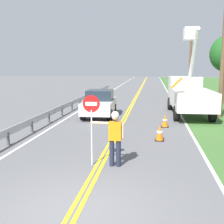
% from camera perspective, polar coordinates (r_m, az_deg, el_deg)
% --- Properties ---
extents(ground_plane, '(160.00, 160.00, 0.00)m').
position_cam_1_polar(ground_plane, '(6.60, -7.85, -20.01)').
color(ground_plane, '#5B5B5E').
extents(centerline_yellow_left, '(0.11, 110.00, 0.01)m').
position_cam_1_polar(centerline_yellow_left, '(25.76, 4.43, 2.35)').
color(centerline_yellow_left, yellow).
rests_on(centerline_yellow_left, ground).
extents(centerline_yellow_right, '(0.11, 110.00, 0.01)m').
position_cam_1_polar(centerline_yellow_right, '(25.75, 4.83, 2.34)').
color(centerline_yellow_right, yellow).
rests_on(centerline_yellow_right, ground).
extents(edge_line_right, '(0.12, 110.00, 0.01)m').
position_cam_1_polar(edge_line_right, '(25.78, 12.64, 2.14)').
color(edge_line_right, silver).
rests_on(edge_line_right, ground).
extents(edge_line_left, '(0.12, 110.00, 0.01)m').
position_cam_1_polar(edge_line_left, '(26.24, -3.25, 2.49)').
color(edge_line_left, silver).
rests_on(edge_line_left, ground).
extents(flagger_worker, '(1.09, 0.25, 1.83)m').
position_cam_1_polar(flagger_worker, '(8.85, 0.59, -4.83)').
color(flagger_worker, '#1E2338').
rests_on(flagger_worker, ground).
extents(stop_sign_paddle, '(0.56, 0.04, 2.33)m').
position_cam_1_polar(stop_sign_paddle, '(8.86, -4.32, -0.46)').
color(stop_sign_paddle, silver).
rests_on(stop_sign_paddle, ground).
extents(utility_bucket_truck, '(2.67, 6.87, 5.74)m').
position_cam_1_polar(utility_bucket_truck, '(19.21, 15.65, 3.79)').
color(utility_bucket_truck, white).
rests_on(utility_bucket_truck, ground).
extents(oncoming_sedan_nearest, '(2.06, 4.18, 1.70)m').
position_cam_1_polar(oncoming_sedan_nearest, '(17.71, -2.62, 1.75)').
color(oncoming_sedan_nearest, silver).
rests_on(oncoming_sedan_nearest, ground).
extents(utility_pole_near, '(1.80, 0.28, 8.89)m').
position_cam_1_polar(utility_pole_near, '(18.54, 22.36, 13.18)').
color(utility_pole_near, brown).
rests_on(utility_pole_near, ground).
extents(utility_pole_mid, '(1.80, 0.28, 7.69)m').
position_cam_1_polar(utility_pole_mid, '(34.43, 16.03, 10.54)').
color(utility_pole_mid, brown).
rests_on(utility_pole_mid, ground).
extents(traffic_cone_lead, '(0.40, 0.40, 0.70)m').
position_cam_1_polar(traffic_cone_lead, '(12.22, 9.90, -4.35)').
color(traffic_cone_lead, orange).
rests_on(traffic_cone_lead, ground).
extents(traffic_cone_mid, '(0.40, 0.40, 0.70)m').
position_cam_1_polar(traffic_cone_mid, '(14.93, 10.98, -1.83)').
color(traffic_cone_mid, orange).
rests_on(traffic_cone_mid, ground).
extents(guardrail_left_shoulder, '(0.10, 32.00, 0.71)m').
position_cam_1_polar(guardrail_left_shoulder, '(21.49, -7.52, 2.23)').
color(guardrail_left_shoulder, '#9EA0A3').
rests_on(guardrail_left_shoulder, ground).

